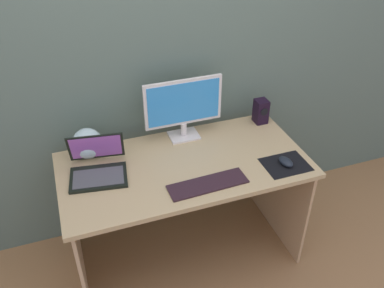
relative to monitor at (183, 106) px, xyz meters
name	(u,v)px	position (x,y,z in m)	size (l,w,h in m)	color
ground_plane	(186,252)	(-0.08, -0.26, -0.95)	(8.00, 8.00, 0.00)	olive
wall_back	(159,49)	(-0.08, 0.18, 0.30)	(6.00, 0.04, 2.50)	#54675C
desk	(185,184)	(-0.08, -0.26, -0.37)	(1.40, 0.70, 0.74)	tan
monitor	(183,106)	(0.00, 0.00, 0.00)	(0.47, 0.14, 0.38)	silver
speaker_right	(261,111)	(0.52, 0.00, -0.13)	(0.08, 0.09, 0.16)	black
laptop	(98,167)	(-0.55, -0.19, -0.17)	(0.34, 0.32, 0.21)	black
fishbowl	(87,143)	(-0.58, -0.01, -0.13)	(0.18, 0.18, 0.18)	silver
keyboard_external	(208,184)	(-0.03, -0.48, -0.21)	(0.43, 0.13, 0.01)	black
mousepad	(286,164)	(0.45, -0.46, -0.21)	(0.25, 0.20, 0.00)	black
mouse	(286,162)	(0.45, -0.46, -0.19)	(0.06, 0.10, 0.04)	black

